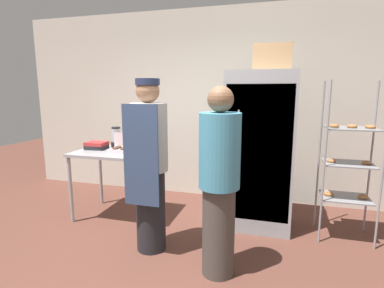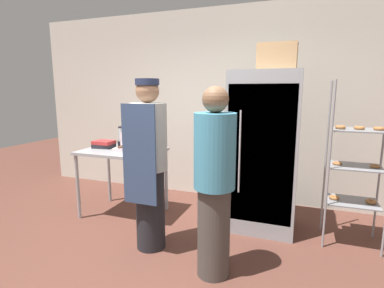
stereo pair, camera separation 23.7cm
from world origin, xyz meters
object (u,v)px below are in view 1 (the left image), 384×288
object	(u,v)px
blender_pitcher	(116,139)
donut_box	(121,149)
person_customer	(219,182)
refrigerator	(259,151)
baking_rack	(349,162)
person_baker	(149,164)
cardboard_storage_box	(272,58)
binder_stack	(97,145)

from	to	relation	value
blender_pitcher	donut_box	bearing A→B (deg)	-47.82
person_customer	blender_pitcher	bearing A→B (deg)	147.28
person_customer	refrigerator	bearing A→B (deg)	76.71
baking_rack	blender_pitcher	xyz separation A→B (m)	(-2.81, -0.06, 0.14)
baking_rack	person_baker	xyz separation A→B (m)	(-1.99, -0.84, 0.04)
baking_rack	person_customer	world-z (taller)	baking_rack
donut_box	cardboard_storage_box	distance (m)	2.11
person_baker	person_customer	bearing A→B (deg)	-16.92
blender_pitcher	person_baker	distance (m)	1.13
donut_box	blender_pitcher	distance (m)	0.28
cardboard_storage_box	person_customer	bearing A→B (deg)	-107.20
refrigerator	baking_rack	size ratio (longest dim) A/B	1.06
cardboard_storage_box	blender_pitcher	bearing A→B (deg)	-174.42
blender_pitcher	refrigerator	bearing A→B (deg)	4.08
cardboard_storage_box	person_baker	size ratio (longest dim) A/B	0.25
person_customer	donut_box	bearing A→B (deg)	149.75
refrigerator	donut_box	distance (m)	1.70
binder_stack	person_baker	distance (m)	1.28
refrigerator	person_customer	size ratio (longest dim) A/B	1.11
refrigerator	baking_rack	xyz separation A→B (m)	(0.96, -0.07, -0.06)
donut_box	blender_pitcher	world-z (taller)	blender_pitcher
refrigerator	person_customer	xyz separation A→B (m)	(-0.27, -1.14, -0.07)
baking_rack	person_baker	world-z (taller)	person_baker
cardboard_storage_box	person_baker	bearing A→B (deg)	-139.33
baking_rack	person_customer	distance (m)	1.64
refrigerator	baking_rack	world-z (taller)	refrigerator
refrigerator	blender_pitcher	distance (m)	1.85
blender_pitcher	person_customer	world-z (taller)	person_customer
baking_rack	binder_stack	distance (m)	3.07
binder_stack	person_customer	xyz separation A→B (m)	(1.83, -0.93, -0.07)
person_baker	blender_pitcher	bearing A→B (deg)	136.27
blender_pitcher	cardboard_storage_box	size ratio (longest dim) A/B	0.68
baking_rack	blender_pitcher	distance (m)	2.81
refrigerator	person_baker	distance (m)	1.38
refrigerator	donut_box	size ratio (longest dim) A/B	6.33
binder_stack	refrigerator	bearing A→B (deg)	5.77
blender_pitcher	person_baker	xyz separation A→B (m)	(0.82, -0.78, -0.10)
baking_rack	blender_pitcher	world-z (taller)	baking_rack
binder_stack	person_customer	world-z (taller)	person_customer
baking_rack	person_baker	distance (m)	2.17
refrigerator	baking_rack	distance (m)	0.97
binder_stack	person_customer	distance (m)	2.05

